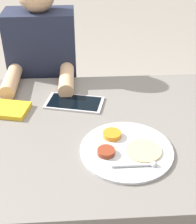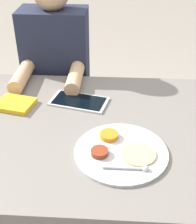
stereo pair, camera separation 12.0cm
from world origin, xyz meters
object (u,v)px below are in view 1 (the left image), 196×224
(person_diner, at_px, (46,92))
(thali_tray, at_px, (126,149))
(tablet_device, at_px, (75,103))
(red_notebook, at_px, (10,110))

(person_diner, bearing_deg, thali_tray, -63.69)
(thali_tray, bearing_deg, tablet_device, 118.57)
(red_notebook, height_order, person_diner, person_diner)
(thali_tray, relative_size, red_notebook, 1.85)
(tablet_device, bearing_deg, red_notebook, -169.98)
(tablet_device, relative_size, person_diner, 0.23)
(thali_tray, height_order, tablet_device, thali_tray)
(tablet_device, distance_m, person_diner, 0.44)
(red_notebook, xyz_separation_m, tablet_device, (0.28, 0.05, -0.00))
(red_notebook, distance_m, tablet_device, 0.28)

